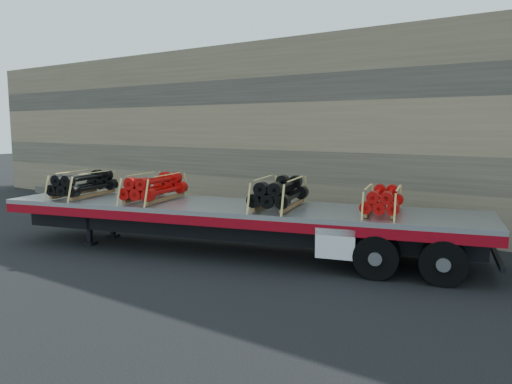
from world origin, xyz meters
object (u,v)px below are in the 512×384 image
Objects in this scene: trailer at (232,229)px; bundle_midfront at (155,188)px; bundle_midrear at (279,193)px; bundle_rear at (383,201)px; bundle_front at (84,185)px.

bundle_midfront is at bearing 180.00° from trailer.
bundle_midrear reaches higher than bundle_rear.
bundle_front is (-5.04, -1.42, 1.10)m from trailer.
bundle_midrear is 2.84m from bundle_rear.
trailer is 2.81m from bundle_midfront.
trailer is 7.54× the size of bundle_rear.
bundle_midrear is (3.87, 1.09, 0.01)m from bundle_midfront.
bundle_midfront is 6.86m from bundle_rear.
bundle_midrear is (1.39, 0.39, 1.12)m from trailer.
trailer is 1.82m from bundle_midrear.
bundle_midfront reaches higher than bundle_front.
bundle_midfront is (-2.48, -0.70, 1.11)m from trailer.
bundle_rear is at bearing 0.00° from trailer.
bundle_midfront is at bearing -0.00° from bundle_front.
bundle_front is 0.97× the size of bundle_midrear.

